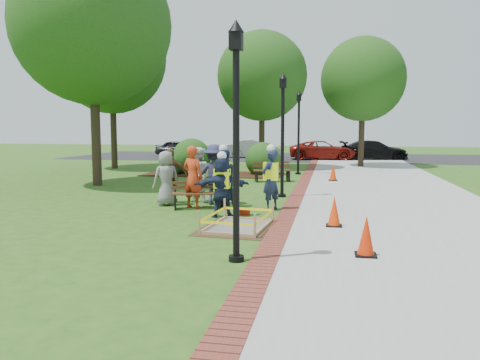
% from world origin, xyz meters
% --- Properties ---
extents(ground, '(100.00, 100.00, 0.00)m').
position_xyz_m(ground, '(0.00, 0.00, 0.00)').
color(ground, '#285116').
rests_on(ground, ground).
extents(sidewalk, '(6.00, 60.00, 0.02)m').
position_xyz_m(sidewalk, '(5.00, 10.00, 0.01)').
color(sidewalk, '#9E9E99').
rests_on(sidewalk, ground).
extents(brick_edging, '(0.50, 60.00, 0.03)m').
position_xyz_m(brick_edging, '(1.75, 10.00, 0.01)').
color(brick_edging, maroon).
rests_on(brick_edging, ground).
extents(mulch_bed, '(7.00, 3.00, 0.05)m').
position_xyz_m(mulch_bed, '(-3.00, 12.00, 0.02)').
color(mulch_bed, '#381E0F').
rests_on(mulch_bed, ground).
extents(parking_lot, '(36.00, 12.00, 0.01)m').
position_xyz_m(parking_lot, '(0.00, 27.00, 0.00)').
color(parking_lot, black).
rests_on(parking_lot, ground).
extents(wet_concrete_pad, '(1.89, 2.43, 0.55)m').
position_xyz_m(wet_concrete_pad, '(0.74, -0.23, 0.23)').
color(wet_concrete_pad, '#47331E').
rests_on(wet_concrete_pad, ground).
extents(bench_near, '(1.58, 0.95, 0.81)m').
position_xyz_m(bench_near, '(-0.98, 2.15, 0.26)').
color(bench_near, brown).
rests_on(bench_near, ground).
extents(bench_far, '(1.74, 1.03, 0.90)m').
position_xyz_m(bench_far, '(0.35, 9.49, 0.29)').
color(bench_far, '#523A1C').
rests_on(bench_far, ground).
extents(cone_front, '(0.40, 0.40, 0.78)m').
position_xyz_m(cone_front, '(3.58, -2.25, 0.38)').
color(cone_front, black).
rests_on(cone_front, ground).
extents(cone_back, '(0.38, 0.38, 0.76)m').
position_xyz_m(cone_back, '(3.01, 0.33, 0.36)').
color(cone_back, black).
rests_on(cone_back, ground).
extents(cone_far, '(0.40, 0.40, 0.79)m').
position_xyz_m(cone_far, '(3.01, 10.27, 0.38)').
color(cone_far, black).
rests_on(cone_far, ground).
extents(toolbox, '(0.41, 0.26, 0.19)m').
position_xyz_m(toolbox, '(0.53, 1.45, 0.10)').
color(toolbox, maroon).
rests_on(toolbox, ground).
extents(lamp_near, '(0.28, 0.28, 4.26)m').
position_xyz_m(lamp_near, '(1.25, -3.00, 2.48)').
color(lamp_near, black).
rests_on(lamp_near, ground).
extents(lamp_mid, '(0.28, 0.28, 4.26)m').
position_xyz_m(lamp_mid, '(1.25, 5.00, 2.48)').
color(lamp_mid, black).
rests_on(lamp_mid, ground).
extents(lamp_far, '(0.28, 0.28, 4.26)m').
position_xyz_m(lamp_far, '(1.25, 13.00, 2.48)').
color(lamp_far, black).
rests_on(lamp_far, ground).
extents(tree_left, '(6.37, 6.37, 9.69)m').
position_xyz_m(tree_left, '(-6.67, 6.80, 6.49)').
color(tree_left, '#3D2D1E').
rests_on(tree_left, ground).
extents(tree_back, '(5.20, 5.20, 7.97)m').
position_xyz_m(tree_back, '(-1.12, 16.23, 5.36)').
color(tree_back, '#3D2D1E').
rests_on(tree_back, ground).
extents(tree_right, '(5.07, 5.07, 7.84)m').
position_xyz_m(tree_right, '(4.71, 18.55, 5.29)').
color(tree_right, '#3D2D1E').
rests_on(tree_right, ground).
extents(tree_far, '(6.26, 6.26, 9.45)m').
position_xyz_m(tree_far, '(-9.62, 14.45, 6.31)').
color(tree_far, '#3D2D1E').
rests_on(tree_far, ground).
extents(shrub_a, '(1.24, 1.24, 1.24)m').
position_xyz_m(shrub_a, '(-5.16, 11.63, 0.00)').
color(shrub_a, '#174112').
rests_on(shrub_a, ground).
extents(shrub_b, '(1.99, 1.99, 1.99)m').
position_xyz_m(shrub_b, '(-4.21, 12.23, 0.00)').
color(shrub_b, '#174112').
rests_on(shrub_b, ground).
extents(shrub_c, '(1.02, 1.02, 1.02)m').
position_xyz_m(shrub_c, '(-2.64, 11.79, 0.00)').
color(shrub_c, '#174112').
rests_on(shrub_c, ground).
extents(shrub_d, '(1.80, 1.80, 1.80)m').
position_xyz_m(shrub_d, '(-0.52, 12.57, 0.00)').
color(shrub_d, '#174112').
rests_on(shrub_d, ground).
extents(shrub_e, '(1.06, 1.06, 1.06)m').
position_xyz_m(shrub_e, '(-2.83, 12.92, 0.00)').
color(shrub_e, '#174112').
rests_on(shrub_e, ground).
extents(casual_person_a, '(0.64, 0.62, 1.69)m').
position_xyz_m(casual_person_a, '(-2.10, 2.56, 0.85)').
color(casual_person_a, gray).
rests_on(casual_person_a, ground).
extents(casual_person_b, '(0.69, 0.55, 1.87)m').
position_xyz_m(casual_person_b, '(-1.14, 2.25, 0.93)').
color(casual_person_b, red).
rests_on(casual_person_b, ground).
extents(casual_person_c, '(0.65, 0.51, 1.77)m').
position_xyz_m(casual_person_c, '(-1.31, 3.46, 0.89)').
color(casual_person_c, white).
rests_on(casual_person_c, ground).
extents(casual_person_d, '(0.63, 0.48, 1.74)m').
position_xyz_m(casual_person_d, '(-2.12, 3.10, 0.87)').
color(casual_person_d, brown).
rests_on(casual_person_d, ground).
extents(casual_person_e, '(0.62, 0.42, 1.88)m').
position_xyz_m(casual_person_e, '(-0.66, 3.01, 0.94)').
color(casual_person_e, '#2C2D4D').
rests_on(casual_person_e, ground).
extents(hivis_worker_a, '(0.60, 0.48, 1.78)m').
position_xyz_m(hivis_worker_a, '(0.03, 1.07, 0.89)').
color(hivis_worker_a, '#1D324C').
rests_on(hivis_worker_a, ground).
extents(hivis_worker_b, '(0.63, 0.67, 1.92)m').
position_xyz_m(hivis_worker_b, '(1.19, 2.36, 0.95)').
color(hivis_worker_b, '#1A2744').
rests_on(hivis_worker_b, ground).
extents(hivis_worker_c, '(0.66, 0.57, 1.90)m').
position_xyz_m(hivis_worker_c, '(-0.28, 2.56, 0.94)').
color(hivis_worker_c, '#192043').
rests_on(hivis_worker_c, ground).
extents(parked_car_a, '(2.34, 4.62, 1.46)m').
position_xyz_m(parked_car_a, '(-9.45, 25.96, 0.00)').
color(parked_car_a, '#272729').
rests_on(parked_car_a, ground).
extents(parked_car_b, '(2.74, 5.01, 1.55)m').
position_xyz_m(parked_car_b, '(-3.19, 25.82, 0.00)').
color(parked_car_b, '#B3B3B8').
rests_on(parked_car_b, ground).
extents(parked_car_c, '(2.44, 4.85, 1.53)m').
position_xyz_m(parked_car_c, '(2.31, 24.49, 0.00)').
color(parked_car_c, maroon).
rests_on(parked_car_c, ground).
extents(parked_car_d, '(2.83, 5.04, 1.55)m').
position_xyz_m(parked_car_d, '(6.06, 25.22, 0.00)').
color(parked_car_d, black).
rests_on(parked_car_d, ground).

